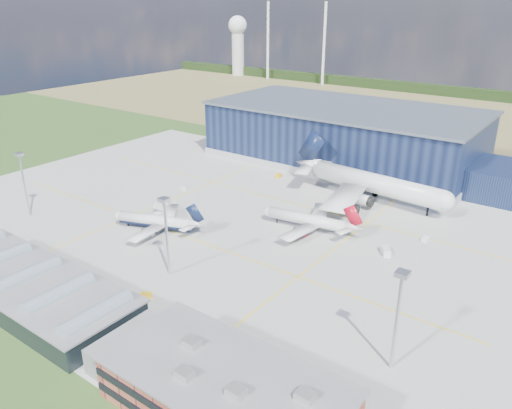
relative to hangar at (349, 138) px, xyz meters
name	(u,v)px	position (x,y,z in m)	size (l,w,h in m)	color
ground	(213,228)	(-2.81, -94.80, -11.62)	(600.00, 600.00, 0.00)	#284C1C
apron	(231,219)	(-2.81, -84.80, -11.59)	(220.00, 160.00, 0.08)	gray
farmland	(429,115)	(-2.81, 125.20, -11.62)	(600.00, 220.00, 0.01)	olive
treeline	(463,92)	(-2.81, 205.20, -7.62)	(600.00, 8.00, 8.00)	black
horizon_dressing	(261,41)	(-194.11, 199.58, 22.58)	(440.20, 18.00, 70.00)	silver
hangar	(349,138)	(0.00, 0.00, 0.00)	(145.00, 62.00, 26.10)	black
ops_building	(225,393)	(52.20, -154.81, -6.82)	(46.00, 23.00, 10.90)	brown
glass_concourse	(36,291)	(-9.26, -154.80, -7.93)	(78.00, 23.00, 8.60)	black
light_mast_west	(22,174)	(-62.81, -124.80, 3.82)	(2.60, 2.60, 23.00)	#B0B2B7
light_mast_center	(166,224)	(7.19, -124.80, 3.82)	(2.60, 2.60, 23.00)	#B0B2B7
light_mast_east	(399,305)	(72.19, -124.80, 3.82)	(2.60, 2.60, 23.00)	#B0B2B7
airliner_navy	(155,215)	(-17.42, -106.80, -6.24)	(32.95, 32.23, 10.74)	silver
airliner_red	(307,214)	(23.20, -76.87, -5.86)	(35.31, 34.54, 11.51)	silver
airliner_widebody	(376,174)	(30.75, -39.80, -0.55)	(67.89, 66.42, 22.14)	silver
gse_tug_b	(146,295)	(10.89, -136.83, -11.00)	(1.90, 2.84, 1.23)	gold
gse_cart_a	(425,239)	(58.10, -61.82, -11.00)	(1.90, 2.85, 1.24)	silver
gse_van_b	(386,251)	(51.49, -77.99, -10.52)	(2.18, 4.77, 2.18)	silver
gse_tug_c	(278,176)	(-14.00, -38.18, -10.89)	(2.07, 3.32, 1.45)	gold
gse_cart_b	(183,189)	(-36.34, -73.93, -11.03)	(1.79, 2.69, 1.17)	silver
gse_van_c	(123,295)	(6.62, -140.80, -10.36)	(2.51, 5.23, 2.51)	silver
airstair	(163,208)	(-26.03, -95.26, -9.92)	(2.12, 5.30, 3.39)	silver
car_a	(311,398)	(63.43, -142.80, -11.05)	(1.33, 3.31, 1.13)	#99999E
car_b	(107,296)	(2.91, -142.80, -11.01)	(1.29, 3.69, 1.21)	#99999E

